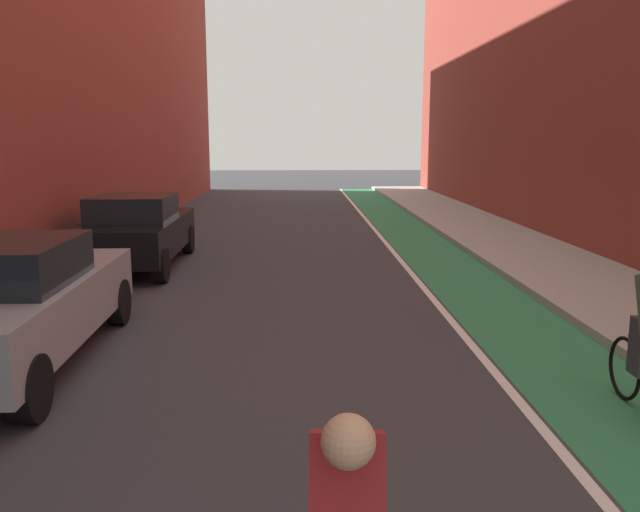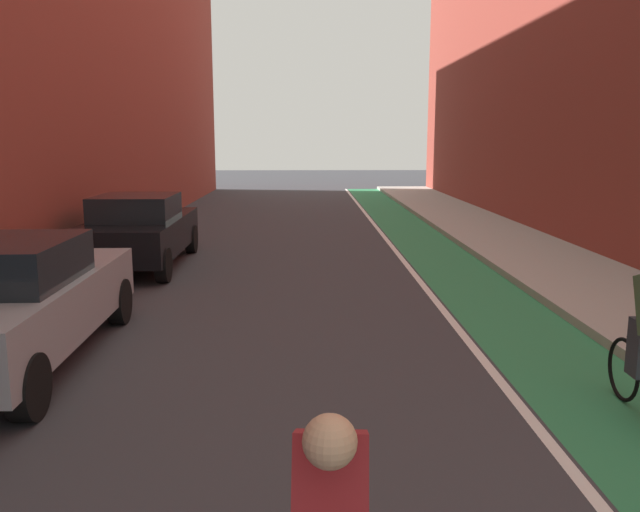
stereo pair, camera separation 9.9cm
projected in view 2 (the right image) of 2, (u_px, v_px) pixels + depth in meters
The scene contains 6 objects.
ground_plane at pixel (290, 268), 13.61m from camera, with size 86.96×86.96×0.00m, color #38383D.
bike_lane_paint at pixel (433, 251), 15.65m from camera, with size 1.60×39.53×0.00m, color #2D8451.
lane_divider_stripe at pixel (396, 251), 15.63m from camera, with size 0.12×39.53×0.00m, color white.
sidewalk_right at pixel (520, 248), 15.68m from camera, with size 2.66×39.53×0.14m, color #A8A59E.
parked_sedan_silver at pixel (10, 300), 7.63m from camera, with size 1.93×4.45×1.53m.
parked_sedan_black at pixel (139, 230), 13.57m from camera, with size 1.88×4.37×1.53m.
Camera 2 is at (0.35, 2.41, 2.66)m, focal length 36.32 mm.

